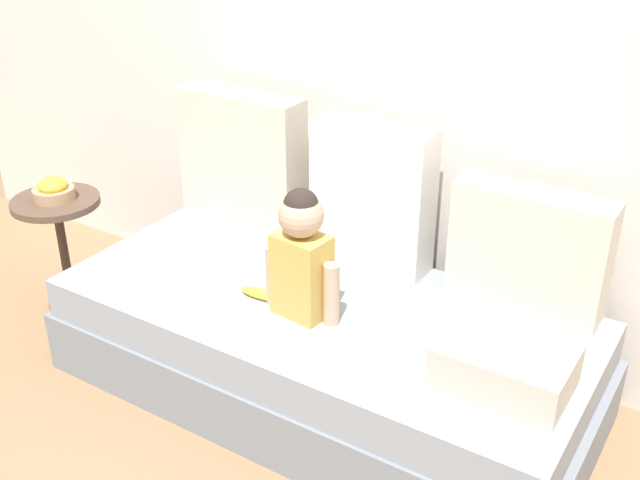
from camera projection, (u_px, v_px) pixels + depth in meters
name	position (u px, v px, depth m)	size (l,w,h in m)	color
ground_plane	(322.00, 391.00, 2.99)	(12.00, 12.00, 0.00)	#93704C
back_wall	(404.00, 79.00, 2.94)	(5.22, 0.10, 2.21)	silver
couch	(322.00, 348.00, 2.90)	(2.02, 0.92, 0.41)	gray
throw_pillow_left	(242.00, 162.00, 3.24)	(0.56, 0.16, 0.60)	beige
throw_pillow_center	(372.00, 196.00, 2.95)	(0.48, 0.16, 0.58)	silver
throw_pillow_right	(529.00, 251.00, 2.68)	(0.55, 0.16, 0.45)	beige
toddler	(301.00, 253.00, 2.63)	(0.30, 0.16, 0.48)	gold
banana	(261.00, 294.00, 2.82)	(0.17, 0.04, 0.04)	yellow
folded_blanket	(505.00, 366.00, 2.34)	(0.40, 0.28, 0.14)	beige
side_table	(59.00, 225.00, 3.38)	(0.38, 0.38, 0.54)	brown
fruit_bowl	(53.00, 190.00, 3.30)	(0.18, 0.18, 0.10)	tan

